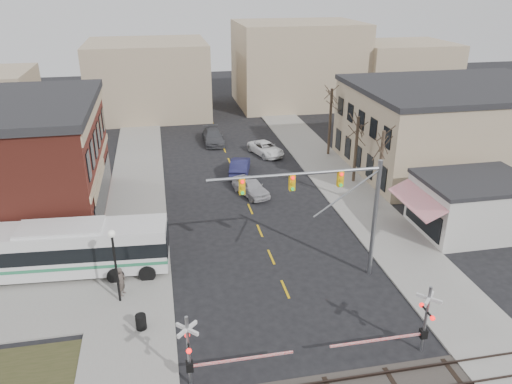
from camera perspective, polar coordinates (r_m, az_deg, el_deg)
ground at (r=30.59m, az=4.31°, el=-13.12°), size 160.00×160.00×0.00m
sidewalk_west at (r=47.26m, az=-13.43°, el=0.26°), size 5.00×60.00×0.12m
sidewalk_east at (r=49.98m, az=8.82°, el=1.95°), size 5.00×60.00×0.12m
tan_building at (r=54.13m, az=21.76°, el=6.92°), size 20.30×15.30×8.50m
awning_shop at (r=41.44m, az=23.53°, el=-1.34°), size 9.74×6.20×4.30m
tree_east_a at (r=42.26m, az=13.98°, el=2.42°), size 0.28×0.28×6.75m
tree_east_b at (r=47.60m, az=11.34°, el=4.77°), size 0.28×0.28×6.30m
tree_east_c at (r=54.66m, az=8.46°, el=7.91°), size 0.28×0.28×7.20m
transit_bus at (r=34.83m, az=-21.12°, el=-6.11°), size 13.50×3.83×3.43m
traffic_signal_mast at (r=30.74m, az=8.74°, el=-0.65°), size 10.71×0.30×8.00m
rr_crossing_west at (r=24.83m, az=-6.68°, el=-17.58°), size 5.60×1.36×4.00m
rr_crossing_east at (r=27.65m, az=18.02°, el=-13.85°), size 5.60×1.36×4.00m
street_lamp at (r=30.22m, az=-15.93°, el=-6.61°), size 0.44×0.44×4.81m
trash_bin at (r=29.30m, az=-13.01°, el=-14.26°), size 0.60×0.60×0.88m
car_a at (r=44.78m, az=-0.60°, el=0.62°), size 3.23×4.94×1.56m
car_b at (r=49.51m, az=-1.86°, el=2.96°), size 2.90×5.25×1.64m
car_c at (r=55.03m, az=1.14°, el=4.98°), size 3.78×5.50×1.40m
car_d at (r=59.09m, az=-4.93°, el=6.31°), size 2.22×5.46×1.58m
pedestrian_near at (r=31.99m, az=-15.11°, el=-9.83°), size 0.64×0.79×1.89m
pedestrian_far at (r=35.47m, az=-16.05°, el=-6.39°), size 1.16×1.07×1.92m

